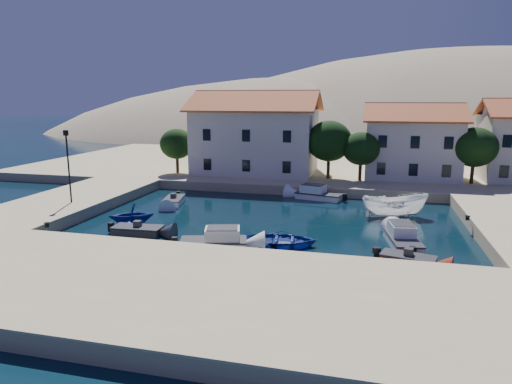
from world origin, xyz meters
TOP-DOWN VIEW (x-y plane):
  - ground at (0.00, 0.00)m, footprint 400.00×400.00m
  - quay_south at (0.00, -6.00)m, footprint 52.00×12.00m
  - quay_west at (-19.00, 10.00)m, footprint 8.00×20.00m
  - quay_north at (2.00, 38.00)m, footprint 80.00×36.00m
  - hills at (20.64, 123.62)m, footprint 254.00×176.00m
  - building_left at (-6.00, 28.00)m, footprint 14.70×9.45m
  - building_mid at (12.00, 29.00)m, footprint 10.50×8.40m
  - trees at (4.51, 25.46)m, footprint 37.30×5.30m
  - lamppost at (-17.50, 8.00)m, footprint 0.35×0.25m
  - bollards at (2.80, 3.87)m, footprint 29.36×9.56m
  - motorboat_grey_sw at (-8.88, 3.69)m, footprint 3.72×1.81m
  - cabin_cruiser_south at (-2.43, 2.07)m, footprint 4.76×3.00m
  - rowboat_south at (1.81, 3.73)m, footprint 5.41×4.21m
  - motorboat_red_se at (9.98, 1.99)m, footprint 3.44×2.22m
  - cabin_cruiser_east at (9.91, 5.75)m, footprint 2.54×4.75m
  - boat_east at (9.70, 13.67)m, footprint 5.94×3.44m
  - motorboat_white_ne at (10.74, 16.31)m, footprint 2.33×3.35m
  - rowboat_west at (-10.77, 6.24)m, footprint 4.46×4.27m
  - motorboat_white_west at (-10.39, 13.45)m, footprint 2.35×3.93m
  - cabin_cruiser_north at (2.73, 19.00)m, footprint 4.84×2.92m

SIDE VIEW (x-z plane):
  - hills at x=20.64m, z-range -72.90..26.10m
  - ground at x=0.00m, z-range 0.00..0.00m
  - rowboat_south at x=1.81m, z-range -0.51..0.51m
  - boat_east at x=9.70m, z-range -1.08..1.08m
  - rowboat_west at x=-10.77m, z-range -0.91..0.91m
  - motorboat_white_west at x=-10.39m, z-range -0.33..0.92m
  - motorboat_grey_sw at x=-8.88m, z-range -0.33..0.92m
  - motorboat_red_se at x=9.98m, z-range -0.33..0.92m
  - motorboat_white_ne at x=10.74m, z-range -0.33..0.92m
  - cabin_cruiser_north at x=2.73m, z-range -0.32..1.28m
  - cabin_cruiser_south at x=-2.43m, z-range -0.32..1.28m
  - cabin_cruiser_east at x=9.91m, z-range -0.32..1.28m
  - quay_south at x=0.00m, z-range 0.00..1.00m
  - quay_west at x=-19.00m, z-range 0.00..1.00m
  - quay_north at x=2.00m, z-range 0.00..1.00m
  - bollards at x=2.80m, z-range 1.00..1.30m
  - lamppost at x=-17.50m, z-range 1.64..7.87m
  - trees at x=4.51m, z-range 1.61..8.06m
  - building_mid at x=12.00m, z-range 1.07..9.37m
  - building_left at x=-6.00m, z-range 1.09..10.79m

